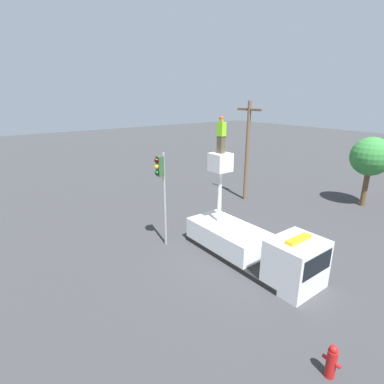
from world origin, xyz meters
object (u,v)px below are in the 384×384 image
object	(u,v)px
tree_left_bg	(371,157)
traffic_light_pole	(162,182)
worker	(221,135)
fire_hydrant	(331,361)
traffic_cone_rear	(204,222)
bucket_truck	(249,245)
utility_pole	(247,148)

from	to	relation	value
tree_left_bg	traffic_light_pole	bearing A→B (deg)	-103.61
tree_left_bg	worker	bearing A→B (deg)	-98.83
fire_hydrant	traffic_cone_rear	size ratio (longest dim) A/B	1.57
bucket_truck	worker	bearing A→B (deg)	180.00
worker	traffic_cone_rear	xyz separation A→B (m)	(-2.12, 0.77, -5.48)
traffic_light_pole	fire_hydrant	distance (m)	10.04
traffic_light_pole	utility_pole	world-z (taller)	utility_pole
fire_hydrant	utility_pole	bearing A→B (deg)	142.46
traffic_cone_rear	utility_pole	distance (m)	7.08
bucket_truck	traffic_light_pole	distance (m)	5.29
bucket_truck	utility_pole	bearing A→B (deg)	134.71
traffic_light_pole	tree_left_bg	size ratio (longest dim) A/B	1.00
bucket_truck	worker	xyz separation A→B (m)	(-2.21, 0.00, 4.96)
traffic_light_pole	utility_pole	size ratio (longest dim) A/B	0.68
traffic_light_pole	traffic_cone_rear	bearing A→B (deg)	98.23
traffic_light_pole	fire_hydrant	size ratio (longest dim) A/B	4.57
traffic_light_pole	worker	bearing A→B (deg)	55.69
worker	traffic_cone_rear	distance (m)	5.93
worker	tree_left_bg	distance (m)	12.66
worker	tree_left_bg	bearing A→B (deg)	81.17
fire_hydrant	tree_left_bg	world-z (taller)	tree_left_bg
bucket_truck	traffic_cone_rear	xyz separation A→B (m)	(-4.33, 0.77, -0.52)
bucket_truck	tree_left_bg	world-z (taller)	tree_left_bg
bucket_truck	traffic_light_pole	bearing A→B (deg)	-147.89
traffic_cone_rear	worker	bearing A→B (deg)	-19.97
bucket_truck	traffic_light_pole	size ratio (longest dim) A/B	1.42
bucket_truck	traffic_cone_rear	size ratio (longest dim) A/B	10.18
worker	fire_hydrant	distance (m)	9.93
traffic_light_pole	utility_pole	bearing A→B (deg)	105.97
utility_pole	worker	bearing A→B (deg)	-57.03
traffic_light_pole	fire_hydrant	world-z (taller)	traffic_light_pole
bucket_truck	tree_left_bg	xyz separation A→B (m)	(-0.30, 12.31, 2.72)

